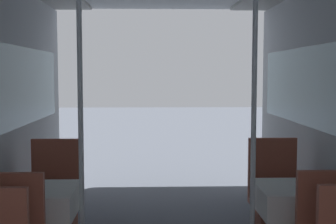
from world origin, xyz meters
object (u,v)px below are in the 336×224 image
dining_table_left_1 (37,206)px  chair_left_far_1 (53,222)px  chair_right_far_1 (276,219)px  support_pole_right_1 (254,127)px  support_pole_left_1 (81,128)px  dining_table_right_1 (296,203)px

dining_table_left_1 → chair_left_far_1: chair_left_far_1 is taller
chair_right_far_1 → support_pole_right_1: 1.05m
dining_table_left_1 → chair_left_far_1: size_ratio=0.73×
chair_left_far_1 → chair_right_far_1: same height
chair_left_far_1 → support_pole_right_1: size_ratio=0.42×
dining_table_left_1 → support_pole_left_1: support_pole_left_1 is taller
dining_table_left_1 → dining_table_right_1: (1.88, 0.00, 0.00)m
support_pole_left_1 → dining_table_left_1: bearing=180.0°
dining_table_right_1 → support_pole_right_1: 0.65m
support_pole_left_1 → dining_table_right_1: 1.66m
support_pole_left_1 → chair_left_far_1: bearing=121.7°
support_pole_left_1 → dining_table_right_1: (1.56, 0.00, -0.57)m
dining_table_right_1 → support_pole_right_1: bearing=180.0°
support_pole_left_1 → chair_right_far_1: bearing=18.3°
chair_right_far_1 → support_pole_right_1: size_ratio=0.42×
support_pole_right_1 → dining_table_right_1: bearing=0.0°
dining_table_left_1 → support_pole_right_1: (1.56, 0.00, 0.57)m
chair_left_far_1 → chair_right_far_1: 1.88m
support_pole_right_1 → chair_right_far_1: bearing=58.3°
dining_table_right_1 → dining_table_left_1: bearing=180.0°
chair_right_far_1 → support_pole_left_1: bearing=18.3°
support_pole_right_1 → dining_table_left_1: bearing=180.0°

